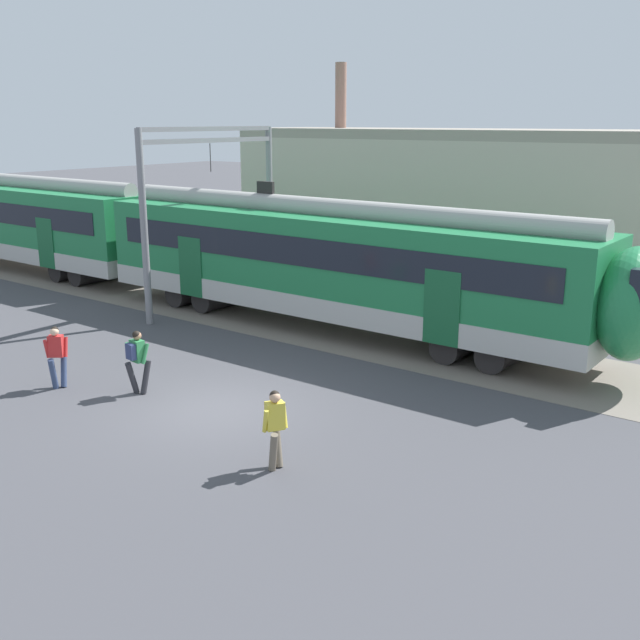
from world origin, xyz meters
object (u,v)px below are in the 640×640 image
Objects in this scene: commuter_train at (155,238)px; pedestrian_red at (57,351)px; pedestrian_yellow at (275,422)px; pedestrian_green at (137,357)px.

commuter_train is 22.83× the size of pedestrian_red.
pedestrian_red is at bearing 178.50° from pedestrian_yellow.
pedestrian_green is 5.63m from pedestrian_yellow.
commuter_train reaches higher than pedestrian_yellow.
commuter_train is 22.83× the size of pedestrian_green.
commuter_train is at bearing 125.43° from pedestrian_red.
pedestrian_yellow is at bearing -33.20° from commuter_train.
pedestrian_red is 2.22m from pedestrian_green.
commuter_train is 16.55m from pedestrian_yellow.
commuter_train reaches higher than pedestrian_green.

